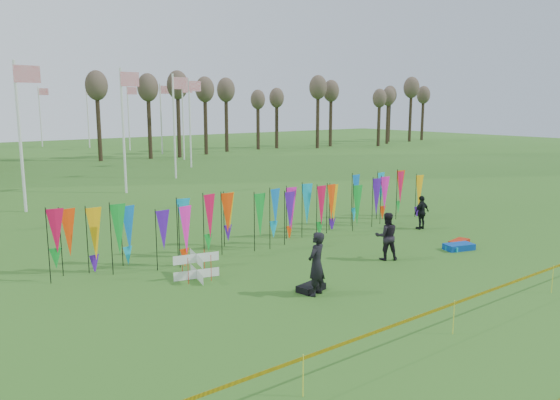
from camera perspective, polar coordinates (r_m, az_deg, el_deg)
ground at (r=17.86m, az=14.15°, el=-9.15°), size 160.00×160.00×0.00m
banner_row at (r=22.89m, az=-0.02°, el=-0.88°), size 18.64×0.64×2.32m
caution_tape_near at (r=16.02m, az=21.30°, el=-8.86°), size 26.00×0.02×0.90m
tree_line at (r=70.80m, az=2.58°, el=10.38°), size 53.92×1.92×7.84m
box_kite at (r=18.49m, az=-8.72°, el=-6.86°), size 0.79×0.79×0.88m
person_left at (r=16.67m, az=3.82°, el=-6.68°), size 0.86×0.75×1.98m
person_mid at (r=20.77m, az=11.07°, el=-3.73°), size 1.03×0.93×1.80m
person_right at (r=26.17m, az=14.58°, el=-1.26°), size 0.94×0.55×1.58m
kite_bag_blue at (r=23.06m, az=18.19°, el=-4.66°), size 1.29×0.92×0.24m
kite_bag_red at (r=23.90m, az=18.21°, el=-4.22°), size 1.12×0.66×0.19m
kite_bag_black at (r=17.30m, az=3.25°, el=-9.12°), size 0.97×0.68×0.21m
kite_bag_teal at (r=23.12m, az=17.93°, el=-4.68°), size 1.08×0.70×0.19m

